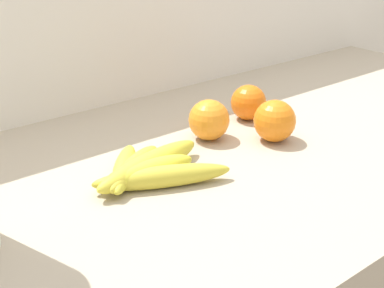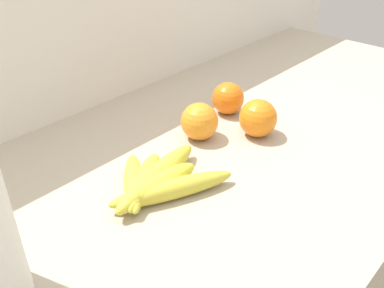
{
  "view_description": "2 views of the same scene",
  "coord_description": "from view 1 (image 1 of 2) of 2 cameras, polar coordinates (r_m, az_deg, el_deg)",
  "views": [
    {
      "loc": [
        -0.59,
        -0.61,
        1.27
      ],
      "look_at": [
        -0.11,
        -0.0,
        0.92
      ],
      "focal_mm": 48.38,
      "sensor_mm": 36.0,
      "label": 1
    },
    {
      "loc": [
        -0.57,
        -0.42,
        1.32
      ],
      "look_at": [
        -0.15,
        -0.03,
        0.96
      ],
      "focal_mm": 39.26,
      "sensor_mm": 36.0,
      "label": 2
    }
  ],
  "objects": [
    {
      "name": "orange_right",
      "position": [
        0.96,
        9.1,
        2.54
      ],
      "size": [
        0.08,
        0.08,
        0.08
      ],
      "primitive_type": "sphere",
      "color": "orange",
      "rests_on": "counter"
    },
    {
      "name": "wall_back",
      "position": [
        1.3,
        -6.44,
        -4.12
      ],
      "size": [
        2.0,
        0.06,
        1.3
      ],
      "primitive_type": "cube",
      "color": "silver",
      "rests_on": "ground"
    },
    {
      "name": "orange_back_left",
      "position": [
        0.95,
        1.89,
        2.67
      ],
      "size": [
        0.08,
        0.08,
        0.08
      ],
      "primitive_type": "sphere",
      "color": "orange",
      "rests_on": "counter"
    },
    {
      "name": "orange_front",
      "position": [
        1.05,
        6.25,
        4.57
      ],
      "size": [
        0.07,
        0.07,
        0.07
      ],
      "primitive_type": "sphere",
      "color": "orange",
      "rests_on": "counter"
    },
    {
      "name": "banana_bunch",
      "position": [
        0.81,
        -5.1,
        -2.84
      ],
      "size": [
        0.22,
        0.2,
        0.04
      ],
      "color": "gold",
      "rests_on": "counter"
    }
  ]
}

